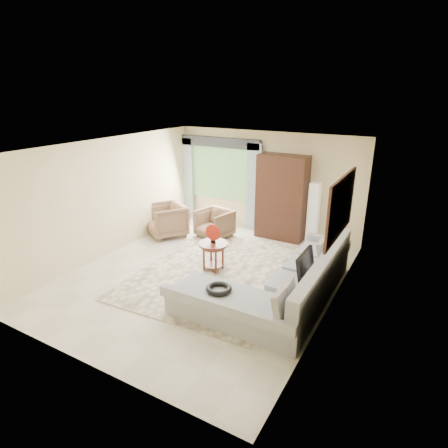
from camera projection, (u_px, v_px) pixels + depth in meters
The scene contains 17 objects.
ground at pixel (205, 275), 7.61m from camera, with size 6.00×6.00×0.00m, color silver.
area_rug at pixel (220, 271), 7.77m from camera, with size 3.00×4.00×0.02m, color #FAEAC5.
sectional_sofa at pixel (285, 289), 6.55m from camera, with size 2.30×3.46×0.90m.
tv_screen at pixel (306, 265), 6.44m from camera, with size 0.06×0.74×0.48m, color black.
garden_hose at pixel (219, 289), 6.03m from camera, with size 0.43×0.43×0.09m, color black.
coffee_table at pixel (213, 256), 7.73m from camera, with size 0.61×0.61×0.61m.
red_disc at pixel (213, 232), 7.55m from camera, with size 0.34×0.34×0.03m, color #B32011.
armchair_left at pixel (166, 220), 9.56m from camera, with size 0.88×0.91×0.83m, color #855C48.
armchair_right at pixel (214, 224), 9.46m from camera, with size 0.77×0.80×0.72m, color brown.
potted_plant at pixel (186, 216), 10.37m from camera, with size 0.45×0.39×0.50m, color #999999.
armoire at pixel (282, 197), 9.23m from camera, with size 1.20×0.55×2.10m, color black.
floor_lamp at pixel (313, 213), 9.01m from camera, with size 0.24×0.24×1.50m, color silver.
window at pixel (220, 173), 10.19m from camera, with size 1.80×0.04×1.40m, color #669E59.
curtain_left at pixel (187, 179), 10.69m from camera, with size 0.40×0.08×2.30m, color #9EB7CC.
curtain_right at pixel (253, 188), 9.72m from camera, with size 0.40×0.08×2.30m, color #9EB7CC.
valance at pixel (219, 142), 9.84m from camera, with size 2.40×0.12×0.26m, color #1E232D.
wall_mirror at pixel (341, 207), 6.16m from camera, with size 0.05×1.70×1.05m.
Camera 1 is at (3.69, -5.72, 3.59)m, focal length 30.00 mm.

